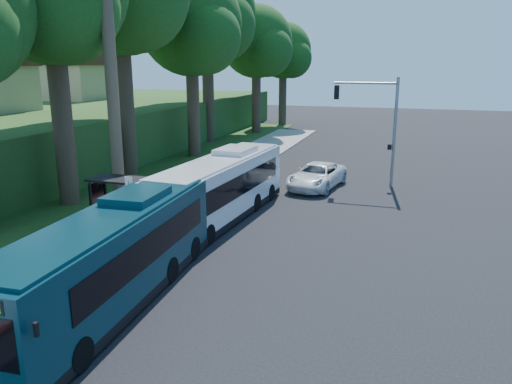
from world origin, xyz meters
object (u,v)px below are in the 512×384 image
(bus_shelter, at_px, (120,193))
(white_bus, at_px, (222,187))
(pickup, at_px, (317,176))
(teal_bus, at_px, (114,256))

(bus_shelter, xyz_separation_m, white_bus, (4.04, 3.00, -0.13))
(pickup, bearing_deg, white_bus, -104.25)
(white_bus, distance_m, pickup, 8.76)
(bus_shelter, relative_size, teal_bus, 0.28)
(pickup, bearing_deg, teal_bus, -91.88)
(white_bus, xyz_separation_m, pickup, (3.42, 8.02, -0.89))
(bus_shelter, xyz_separation_m, teal_bus, (4.08, -6.83, -0.14))
(white_bus, bearing_deg, bus_shelter, -139.49)
(bus_shelter, distance_m, pickup, 13.35)
(white_bus, xyz_separation_m, teal_bus, (0.04, -9.83, -0.01))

